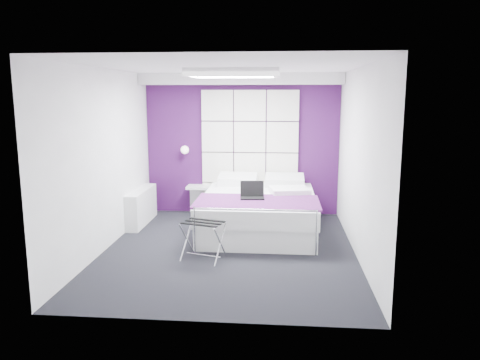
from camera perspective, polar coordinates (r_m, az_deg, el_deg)
The scene contains 15 objects.
floor at distance 6.88m, azimuth -1.30°, elevation -8.51°, with size 4.40×4.40×0.00m, color black.
ceiling at distance 6.52m, azimuth -1.39°, elevation 13.66°, with size 4.40×4.40×0.00m, color white.
wall_back at distance 8.75m, azimuth 0.24°, elevation 4.29°, with size 3.60×3.60×0.00m, color silver.
wall_left at distance 7.00m, azimuth -16.16°, elevation 2.37°, with size 4.40×4.40×0.00m, color silver.
wall_right at distance 6.62m, azimuth 14.34°, elevation 2.02°, with size 4.40×4.40×0.00m, color silver.
accent_wall at distance 8.74m, azimuth 0.24°, elevation 4.28°, with size 3.58×0.02×2.58m, color #3B0F44.
soffit at distance 8.45m, azimuth 0.11°, elevation 12.22°, with size 3.58×0.50×0.20m, color white.
headboard at distance 8.69m, azimuth 1.20°, elevation 3.39°, with size 1.80×0.08×2.30m, color silver, non-canonical shape.
skylight at distance 7.11m, azimuth -0.84°, elevation 12.98°, with size 1.36×0.86×0.12m, color white, non-canonical shape.
wall_lamp at distance 8.77m, azimuth -6.70°, elevation 3.71°, with size 0.15×0.15×0.15m, color white.
radiator at distance 8.36m, azimuth -11.93°, elevation -3.18°, with size 0.22×1.20×0.60m, color white.
bed at distance 7.72m, azimuth 2.30°, elevation -3.80°, with size 1.88×2.27×0.79m.
nightstand at distance 8.79m, azimuth -5.09°, elevation -0.85°, with size 0.43×0.33×0.05m, color white.
luggage_rack at distance 6.45m, azimuth -4.48°, elevation -7.38°, with size 0.54×0.39×0.53m.
laptop at distance 7.28m, azimuth 1.53°, elevation -1.70°, with size 0.37×0.26×0.26m.
Camera 1 is at (0.72, -6.47, 2.22)m, focal length 35.00 mm.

